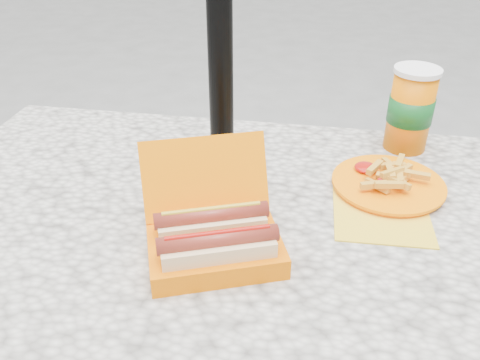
% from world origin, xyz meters
% --- Properties ---
extents(picnic_table, '(1.20, 0.80, 0.75)m').
position_xyz_m(picnic_table, '(0.00, 0.00, 0.64)').
color(picnic_table, beige).
rests_on(picnic_table, ground).
extents(umbrella_pole, '(0.05, 0.05, 2.20)m').
position_xyz_m(umbrella_pole, '(0.00, 0.16, 1.10)').
color(umbrella_pole, black).
rests_on(umbrella_pole, ground).
extents(hotdog_box, '(0.28, 0.27, 0.17)m').
position_xyz_m(hotdog_box, '(0.05, -0.14, 0.79)').
color(hotdog_box, '#FF7A00').
rests_on(hotdog_box, picnic_table).
extents(fries_plate, '(0.23, 0.31, 0.05)m').
position_xyz_m(fries_plate, '(0.35, 0.12, 0.76)').
color(fries_plate, yellow).
rests_on(fries_plate, picnic_table).
extents(soda_cup, '(0.10, 0.10, 0.19)m').
position_xyz_m(soda_cup, '(0.40, 0.32, 0.85)').
color(soda_cup, orange).
rests_on(soda_cup, picnic_table).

